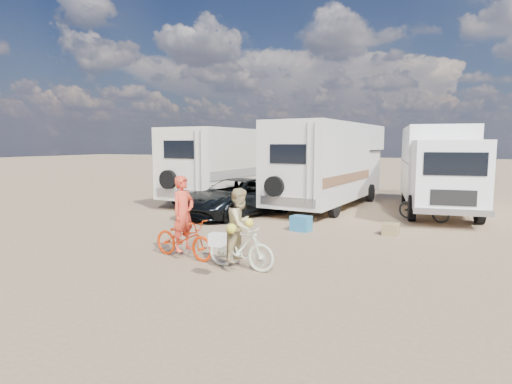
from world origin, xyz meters
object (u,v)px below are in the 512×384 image
at_px(rv_main, 330,166).
at_px(crate, 391,229).
at_px(rider_man, 183,221).
at_px(rider_woman, 240,233).
at_px(rv_left, 229,166).
at_px(bike_parked, 424,207).
at_px(box_truck, 438,169).
at_px(dark_suv, 236,197).
at_px(cooler, 301,223).
at_px(bike_man, 184,239).
at_px(bike_woman, 241,247).

distance_m(rv_main, crate, 5.74).
bearing_deg(rider_man, rider_woman, -89.31).
xyz_separation_m(rv_left, bike_parked, (8.26, -1.82, -1.13)).
xyz_separation_m(rv_main, box_truck, (4.09, 0.18, -0.07)).
bearing_deg(rv_main, bike_parked, -20.45).
distance_m(box_truck, crate, 5.23).
xyz_separation_m(dark_suv, cooler, (3.00, -1.76, -0.44)).
height_order(rider_man, crate, rider_man).
bearing_deg(box_truck, rv_left, 174.85).
bearing_deg(rider_woman, bike_man, 85.20).
xyz_separation_m(bike_man, crate, (4.09, 4.37, -0.28)).
xyz_separation_m(rv_left, rider_man, (3.39, -9.00, -0.75)).
bearing_deg(bike_man, rv_main, 3.79).
bearing_deg(rider_man, bike_woman, -89.31).
xyz_separation_m(rv_main, rv_left, (-4.57, -0.08, -0.09)).
distance_m(box_truck, rider_woman, 10.28).
xyz_separation_m(rv_main, rider_man, (-1.18, -9.07, -0.84)).
distance_m(bike_man, crate, 5.99).
bearing_deg(cooler, rider_man, -102.17).
relative_size(rv_main, bike_man, 4.64).
xyz_separation_m(box_truck, bike_woman, (-3.71, -9.54, -1.16)).
height_order(rv_main, dark_suv, rv_main).
height_order(bike_woman, rider_man, rider_man).
bearing_deg(bike_man, bike_woman, -89.31).
height_order(rv_left, crate, rv_left).
height_order(rider_woman, crate, rider_woman).
relative_size(rv_main, rider_woman, 5.21).
distance_m(rv_main, rv_left, 4.57).
relative_size(rv_main, cooler, 13.91).
bearing_deg(bike_woman, box_truck, -15.54).
bearing_deg(rv_left, dark_suv, -55.39).
bearing_deg(rider_man, rv_main, 3.79).
height_order(rv_left, bike_woman, rv_left).
bearing_deg(cooler, box_truck, 64.76).
xyz_separation_m(rv_main, rider_woman, (0.38, -9.36, -0.94)).
xyz_separation_m(dark_suv, rider_man, (1.43, -5.69, 0.19)).
bearing_deg(bike_man, box_truck, -18.48).
bearing_deg(bike_parked, rv_main, 87.21).
bearing_deg(box_truck, crate, -110.50).
distance_m(bike_parked, cooler, 4.64).
height_order(bike_man, cooler, bike_man).
bearing_deg(bike_parked, rider_woman, -179.46).
height_order(rv_main, bike_man, rv_main).
bearing_deg(rv_left, rv_main, 5.01).
height_order(rider_woman, bike_parked, rider_woman).
xyz_separation_m(rv_left, cooler, (4.95, -5.07, -1.38)).
bearing_deg(rv_left, bike_parked, -8.39).
height_order(rv_main, bike_parked, rv_main).
xyz_separation_m(rider_man, cooler, (1.57, 3.93, -0.62)).
xyz_separation_m(bike_parked, crate, (-0.78, -2.81, -0.30)).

